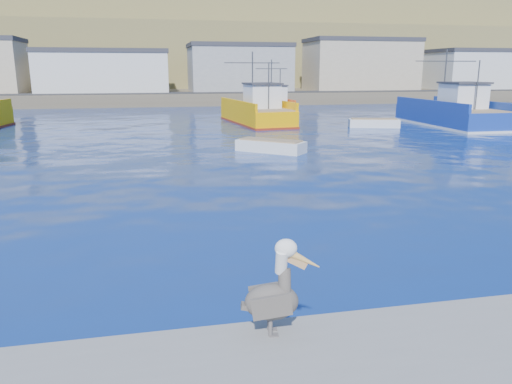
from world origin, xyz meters
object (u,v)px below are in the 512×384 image
trawler_blue (451,113)px  skiff_far (498,117)px  boat_orange (274,105)px  skiff_mid (271,147)px  pelican (275,294)px  skiff_extra (374,124)px  trawler_yellow_b (257,112)px

trawler_blue → skiff_far: bearing=26.7°
boat_orange → skiff_mid: (-6.78, -26.30, -0.69)m
boat_orange → pelican: boat_orange is taller
boat_orange → skiff_extra: size_ratio=1.66×
skiff_far → boat_orange: bearing=149.3°
skiff_mid → skiff_far: skiff_mid is taller
trawler_yellow_b → trawler_blue: (16.28, -5.36, 0.05)m
skiff_far → trawler_yellow_b: bearing=176.4°
trawler_yellow_b → skiff_far: (23.97, -1.49, -0.78)m
boat_orange → skiff_far: bearing=-30.7°
pelican → trawler_blue: bearing=53.2°
skiff_mid → pelican: (-5.19, -21.56, 0.92)m
pelican → boat_orange: bearing=76.0°
skiff_mid → skiff_far: 30.30m
boat_orange → pelican: bearing=-104.0°
trawler_yellow_b → skiff_extra: bearing=-28.3°
skiff_extra → skiff_far: bearing=13.2°
skiff_mid → pelican: pelican is taller
skiff_mid → skiff_far: (26.59, 14.52, -0.03)m
skiff_far → skiff_extra: (-14.77, -3.47, 0.03)m
boat_orange → skiff_mid: size_ratio=1.81×
boat_orange → skiff_mid: boat_orange is taller
trawler_yellow_b → boat_orange: size_ratio=1.57×
skiff_mid → boat_orange: bearing=75.5°
skiff_mid → trawler_yellow_b: bearing=80.7°
trawler_yellow_b → skiff_extra: size_ratio=2.60×
skiff_far → pelican: pelican is taller
skiff_extra → boat_orange: bearing=108.3°
boat_orange → trawler_blue: bearing=-52.2°
skiff_mid → pelican: size_ratio=2.46×
boat_orange → skiff_far: size_ratio=1.99×
skiff_far → pelican: size_ratio=2.24×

